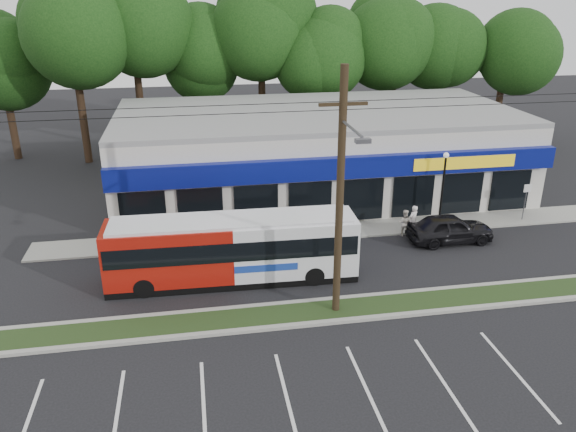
# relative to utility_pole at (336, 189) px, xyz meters

# --- Properties ---
(ground) EXTENTS (120.00, 120.00, 0.00)m
(ground) POSITION_rel_utility_pole_xyz_m (-2.83, -0.93, -5.41)
(ground) COLOR black
(ground) RESTS_ON ground
(grass_strip) EXTENTS (40.00, 1.60, 0.12)m
(grass_strip) POSITION_rel_utility_pole_xyz_m (-2.83, 0.07, -5.35)
(grass_strip) COLOR #203616
(grass_strip) RESTS_ON ground
(curb_south) EXTENTS (40.00, 0.25, 0.14)m
(curb_south) POSITION_rel_utility_pole_xyz_m (-2.83, -0.78, -5.34)
(curb_south) COLOR #9E9E93
(curb_south) RESTS_ON ground
(curb_north) EXTENTS (40.00, 0.25, 0.14)m
(curb_north) POSITION_rel_utility_pole_xyz_m (-2.83, 0.92, -5.34)
(curb_north) COLOR #9E9E93
(curb_north) RESTS_ON ground
(sidewalk) EXTENTS (32.00, 2.20, 0.10)m
(sidewalk) POSITION_rel_utility_pole_xyz_m (2.17, 8.07, -5.36)
(sidewalk) COLOR #9E9E93
(sidewalk) RESTS_ON ground
(strip_mall) EXTENTS (25.00, 12.55, 5.30)m
(strip_mall) POSITION_rel_utility_pole_xyz_m (2.67, 14.99, -2.76)
(strip_mall) COLOR beige
(strip_mall) RESTS_ON ground
(utility_pole) EXTENTS (50.00, 2.77, 10.00)m
(utility_pole) POSITION_rel_utility_pole_xyz_m (0.00, 0.00, 0.00)
(utility_pole) COLOR black
(utility_pole) RESTS_ON ground
(lamp_post) EXTENTS (0.30, 0.30, 4.25)m
(lamp_post) POSITION_rel_utility_pole_xyz_m (8.17, 7.87, -2.74)
(lamp_post) COLOR black
(lamp_post) RESTS_ON ground
(sign_post) EXTENTS (0.45, 0.10, 2.23)m
(sign_post) POSITION_rel_utility_pole_xyz_m (13.17, 7.65, -3.86)
(sign_post) COLOR #59595E
(sign_post) RESTS_ON ground
(tree_line) EXTENTS (46.76, 6.76, 11.83)m
(tree_line) POSITION_rel_utility_pole_xyz_m (1.17, 25.07, 3.00)
(tree_line) COLOR black
(tree_line) RESTS_ON ground
(metrobus) EXTENTS (11.29, 2.70, 3.02)m
(metrobus) POSITION_rel_utility_pole_xyz_m (-3.76, 3.57, -3.81)
(metrobus) COLOR #A2150C
(metrobus) RESTS_ON ground
(car_dark) EXTENTS (4.48, 1.84, 1.52)m
(car_dark) POSITION_rel_utility_pole_xyz_m (7.77, 5.72, -4.65)
(car_dark) COLOR black
(car_dark) RESTS_ON ground
(pedestrian_a) EXTENTS (0.74, 0.66, 1.71)m
(pedestrian_a) POSITION_rel_utility_pole_xyz_m (6.17, 6.85, -4.56)
(pedestrian_a) COLOR white
(pedestrian_a) RESTS_ON ground
(pedestrian_b) EXTENTS (0.89, 0.81, 1.49)m
(pedestrian_b) POSITION_rel_utility_pole_xyz_m (5.70, 6.90, -4.67)
(pedestrian_b) COLOR silver
(pedestrian_b) RESTS_ON ground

